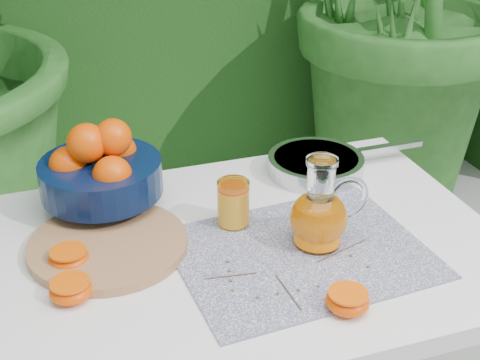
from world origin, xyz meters
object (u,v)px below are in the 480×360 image
object	(u,v)px
fruit_bowl	(100,169)
saute_pan	(317,164)
cutting_board	(108,245)
juice_pitcher	(320,215)
white_table	(243,278)

from	to	relation	value
fruit_bowl	saute_pan	xyz separation A→B (m)	(0.49, 0.00, -0.07)
cutting_board	juice_pitcher	world-z (taller)	juice_pitcher
cutting_board	white_table	bearing A→B (deg)	-14.49
juice_pitcher	saute_pan	world-z (taller)	juice_pitcher
white_table	saute_pan	size ratio (longest dim) A/B	2.57
white_table	juice_pitcher	xyz separation A→B (m)	(0.14, -0.05, 0.15)
fruit_bowl	saute_pan	bearing A→B (deg)	0.40
fruit_bowl	white_table	bearing A→B (deg)	-43.50
white_table	cutting_board	world-z (taller)	cutting_board
fruit_bowl	saute_pan	size ratio (longest dim) A/B	0.80
saute_pan	cutting_board	bearing A→B (deg)	-162.32
cutting_board	fruit_bowl	bearing A→B (deg)	84.59
white_table	juice_pitcher	distance (m)	0.21
fruit_bowl	saute_pan	world-z (taller)	fruit_bowl
cutting_board	fruit_bowl	world-z (taller)	fruit_bowl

